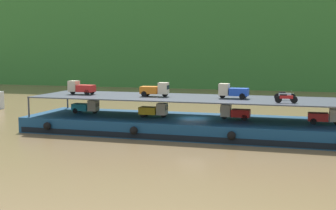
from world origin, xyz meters
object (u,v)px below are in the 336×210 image
object	(u,v)px
mini_truck_lower_mid	(235,112)
mini_truck_lower_stern	(86,107)
mini_truck_upper_stern	(81,88)
mini_truck_lower_fore	(325,116)
mini_truck_lower_aft	(154,110)
cargo_barge	(193,126)
mini_truck_upper_fore	(233,91)
mini_truck_upper_mid	(155,89)
motorcycle_upper_port	(286,98)
motorcycle_upper_centre	(285,95)

from	to	relation	value
mini_truck_lower_mid	mini_truck_lower_stern	bearing A→B (deg)	179.77
mini_truck_lower_mid	mini_truck_upper_stern	distance (m)	15.82
mini_truck_lower_mid	mini_truck_lower_fore	distance (m)	8.01
mini_truck_lower_stern	mini_truck_lower_aft	bearing A→B (deg)	-5.50
cargo_barge	mini_truck_upper_stern	world-z (taller)	mini_truck_upper_stern
mini_truck_lower_mid	mini_truck_upper_fore	xyz separation A→B (m)	(-0.18, -0.16, 2.00)
mini_truck_upper_mid	cargo_barge	bearing A→B (deg)	1.21
mini_truck_upper_fore	mini_truck_upper_mid	bearing A→B (deg)	-177.89
cargo_barge	mini_truck_lower_mid	bearing A→B (deg)	5.25
mini_truck_upper_stern	mini_truck_upper_fore	bearing A→B (deg)	1.12
mini_truck_lower_aft	mini_truck_upper_mid	distance (m)	2.01
cargo_barge	mini_truck_lower_stern	size ratio (longest dim) A/B	11.95
cargo_barge	mini_truck_lower_stern	bearing A→B (deg)	177.89
motorcycle_upper_port	motorcycle_upper_centre	size ratio (longest dim) A/B	1.00
mini_truck_lower_aft	mini_truck_lower_fore	distance (m)	15.77
motorcycle_upper_port	motorcycle_upper_centre	bearing A→B (deg)	95.05
cargo_barge	mini_truck_lower_stern	world-z (taller)	mini_truck_lower_stern
mini_truck_upper_mid	mini_truck_upper_fore	xyz separation A→B (m)	(7.54, 0.28, 0.00)
mini_truck_lower_mid	mini_truck_upper_stern	bearing A→B (deg)	-178.30
mini_truck_upper_stern	motorcycle_upper_port	bearing A→B (deg)	-6.19
cargo_barge	mini_truck_lower_fore	xyz separation A→B (m)	(11.91, -0.13, 1.44)
mini_truck_lower_fore	mini_truck_upper_stern	size ratio (longest dim) A/B	0.99
mini_truck_upper_stern	mini_truck_upper_fore	xyz separation A→B (m)	(15.51, 0.30, 0.00)
mini_truck_lower_aft	motorcycle_upper_port	world-z (taller)	motorcycle_upper_port
mini_truck_lower_fore	mini_truck_upper_stern	xyz separation A→B (m)	(-23.68, 0.02, 2.00)
mini_truck_lower_aft	mini_truck_upper_mid	size ratio (longest dim) A/B	0.99
mini_truck_upper_mid	mini_truck_lower_aft	bearing A→B (deg)	-104.12
mini_truck_lower_stern	cargo_barge	bearing A→B (deg)	-2.11
cargo_barge	mini_truck_lower_aft	size ratio (longest dim) A/B	11.98
mini_truck_lower_stern	mini_truck_lower_mid	distance (m)	15.43
mini_truck_upper_fore	motorcycle_upper_centre	size ratio (longest dim) A/B	1.46
mini_truck_upper_stern	mini_truck_upper_fore	world-z (taller)	same
mini_truck_lower_stern	motorcycle_upper_port	bearing A→B (deg)	-7.75
mini_truck_lower_stern	motorcycle_upper_centre	distance (m)	20.03
mini_truck_upper_stern	mini_truck_upper_mid	world-z (taller)	same
mini_truck_upper_mid	mini_truck_upper_fore	world-z (taller)	same
mini_truck_upper_fore	motorcycle_upper_centre	bearing A→B (deg)	-2.10
mini_truck_lower_aft	mini_truck_upper_mid	bearing A→B (deg)	75.88
mini_truck_lower_stern	motorcycle_upper_port	size ratio (longest dim) A/B	1.45
cargo_barge	mini_truck_upper_fore	xyz separation A→B (m)	(3.74, 0.20, 3.44)
cargo_barge	mini_truck_lower_fore	size ratio (longest dim) A/B	11.86
mini_truck_upper_stern	mini_truck_lower_fore	bearing A→B (deg)	-0.06
motorcycle_upper_centre	mini_truck_upper_fore	bearing A→B (deg)	177.90
mini_truck_lower_aft	mini_truck_lower_fore	world-z (taller)	same
mini_truck_lower_aft	mini_truck_upper_mid	xyz separation A→B (m)	(0.06, 0.23, 2.00)
mini_truck_lower_fore	mini_truck_upper_stern	distance (m)	23.76
mini_truck_lower_stern	mini_truck_upper_stern	bearing A→B (deg)	-115.70
mini_truck_upper_fore	cargo_barge	bearing A→B (deg)	-176.97
motorcycle_upper_port	cargo_barge	bearing A→B (deg)	164.98
cargo_barge	mini_truck_lower_fore	world-z (taller)	mini_truck_lower_fore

